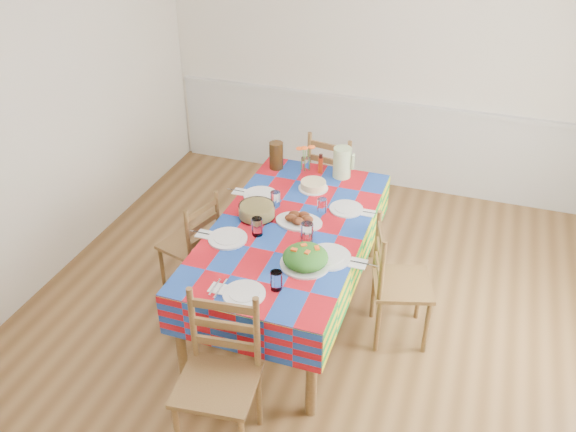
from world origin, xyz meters
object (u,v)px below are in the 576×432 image
Objects in this scene: chair_near at (219,378)px; chair_far at (334,181)px; meat_platter at (299,219)px; green_pitcher at (342,162)px; chair_right at (396,283)px; dining_table at (290,236)px; tea_pitcher at (276,155)px; chair_left at (193,245)px.

chair_far is at bearing 83.56° from chair_near.
meat_platter is 0.79m from green_pitcher.
chair_far is 1.03× the size of chair_right.
tea_pitcher is (-0.40, 0.81, 0.20)m from dining_table.
chair_far is at bearing 163.77° from chair_left.
chair_far is (-0.05, 1.18, -0.32)m from meat_platter.
chair_left is at bearing 66.53° from chair_far.
chair_near is at bearing 48.44° from chair_left.
dining_table is at bearing 98.90° from chair_far.
green_pitcher is at bearing 19.91° from chair_right.
tea_pitcher reaches higher than chair_left.
chair_near reaches higher than meat_platter.
green_pitcher reaches higher than chair_left.
green_pitcher is 0.56m from tea_pitcher.
chair_far is 1.50m from chair_right.
dining_table is 1.26m from chair_near.
green_pitcher is (0.16, 0.85, 0.21)m from dining_table.
tea_pitcher reaches higher than chair_far.
chair_left reaches higher than dining_table.
chair_right is at bearing -34.54° from tea_pitcher.
chair_right is at bearing 130.97° from chair_far.
meat_platter is 1.35m from chair_near.
tea_pitcher is 0.72m from chair_far.
tea_pitcher is 0.24× the size of chair_right.
green_pitcher is 1.09× the size of tea_pitcher.
green_pitcher is at bearing 81.75° from meat_platter.
tea_pitcher is (-0.55, -0.04, -0.01)m from green_pitcher.
chair_far reaches higher than dining_table.
chair_left is at bearing -174.64° from meat_platter.
chair_near is 1.15× the size of chair_left.
dining_table is 0.84m from chair_left.
chair_right is at bearing -53.31° from green_pitcher.
dining_table is 0.89m from green_pitcher.
chair_right is (0.79, -0.01, -0.22)m from dining_table.
dining_table is 2.25× the size of chair_left.
tea_pitcher is at bearing 57.02° from chair_far.
chair_left is (-0.95, -0.86, -0.46)m from green_pitcher.
chair_left is at bearing 73.16° from chair_right.
dining_table is 0.82m from chair_right.
chair_near reaches higher than tea_pitcher.
chair_far is (-0.00, 2.50, -0.02)m from chair_near.
chair_near is at bearing 130.32° from chair_right.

